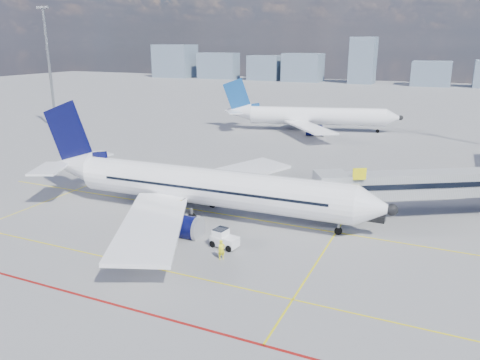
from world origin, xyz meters
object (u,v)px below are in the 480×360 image
object	(u,v)px
baggage_tug	(223,238)
ramp_worker	(222,250)
main_aircraft	(196,186)
cargo_dolly	(151,234)
second_aircraft	(309,116)
belt_loader	(157,210)

from	to	relation	value
baggage_tug	ramp_worker	distance (m)	2.61
main_aircraft	ramp_worker	distance (m)	12.13
baggage_tug	main_aircraft	bearing A→B (deg)	144.04
baggage_tug	cargo_dolly	xyz separation A→B (m)	(-6.47, -2.31, 0.26)
main_aircraft	second_aircraft	xyz separation A→B (m)	(-2.86, 54.26, 0.01)
second_aircraft	cargo_dolly	xyz separation A→B (m)	(3.02, -63.30, -2.13)
main_aircraft	cargo_dolly	xyz separation A→B (m)	(0.16, -9.04, -2.12)
baggage_tug	cargo_dolly	bearing A→B (deg)	-150.86
cargo_dolly	ramp_worker	world-z (taller)	cargo_dolly
main_aircraft	second_aircraft	bearing A→B (deg)	91.14
cargo_dolly	baggage_tug	bearing A→B (deg)	16.64
main_aircraft	ramp_worker	xyz separation A→B (m)	(7.63, -9.14, -2.32)
second_aircraft	baggage_tug	bearing A→B (deg)	-96.65
cargo_dolly	ramp_worker	bearing A→B (deg)	-3.80
main_aircraft	belt_loader	size ratio (longest dim) A/B	7.21
belt_loader	main_aircraft	bearing A→B (deg)	29.09
main_aircraft	second_aircraft	distance (m)	54.34
second_aircraft	belt_loader	distance (m)	56.66
belt_loader	ramp_worker	size ratio (longest dim) A/B	3.23
second_aircraft	belt_loader	bearing A→B (deg)	-106.39
second_aircraft	belt_loader	size ratio (longest dim) A/B	6.45
main_aircraft	belt_loader	xyz separation A→B (m)	(-3.75, -2.33, -2.61)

